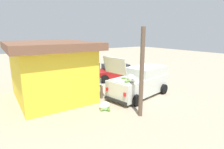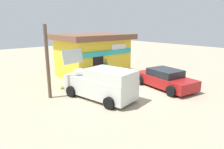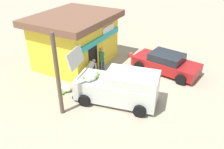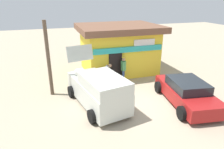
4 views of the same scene
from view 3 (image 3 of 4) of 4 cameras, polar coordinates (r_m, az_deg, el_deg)
ground_plane at (r=14.48m, az=7.99°, el=-1.61°), size 60.00×60.00×0.00m
storefront_bar at (r=16.17m, az=-9.08°, el=8.74°), size 5.80×4.71×3.45m
delivery_van at (r=12.06m, az=1.80°, el=-3.10°), size 2.76×4.78×2.70m
parked_sedan at (r=15.58m, az=13.28°, el=2.78°), size 2.69×4.52×1.29m
vendor_standing at (r=14.85m, az=-2.60°, el=3.91°), size 0.45×0.53×1.75m
customer_bending at (r=14.04m, az=-5.38°, el=1.44°), size 0.74×0.61×1.38m
unloaded_banana_pile at (r=13.51m, az=-11.34°, el=-3.50°), size 0.70×0.68×0.40m
paint_bucket at (r=17.50m, az=4.70°, el=4.89°), size 0.30×0.30×0.34m
utility_pole at (r=10.88m, az=-13.35°, el=-0.42°), size 0.20×0.20×4.24m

